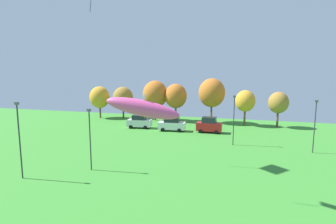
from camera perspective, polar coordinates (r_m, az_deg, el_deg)
The scene contains 15 objects.
kite_flying_0 at distance 10.57m, azimuth -5.41°, elevation 0.81°, with size 3.14×1.50×1.28m.
parked_car_leftmost at distance 46.46m, azimuth -6.23°, elevation -2.08°, with size 4.38×2.44×2.34m.
parked_car_second_from_left at distance 43.82m, azimuth 0.86°, elevation -2.66°, with size 4.61×2.36×2.32m.
parked_car_third_from_left at distance 43.09m, azimuth 8.94°, elevation -2.83°, with size 4.05×2.05×2.55m.
light_post_0 at distance 26.72m, azimuth -16.62°, elevation -4.99°, with size 0.36×0.20×6.12m.
light_post_1 at distance 35.73m, azimuth 29.32°, elevation -2.20°, with size 0.36×0.20×6.40m.
light_post_2 at distance 35.74m, azimuth 14.13°, elevation -1.17°, with size 0.36×0.20×6.66m.
light_post_3 at distance 26.94m, azimuth -29.64°, elevation -4.65°, with size 0.36×0.20×7.00m.
treeline_tree_0 at distance 58.42m, azimuth -14.65°, elevation 3.11°, with size 4.25×4.25×6.86m.
treeline_tree_1 at distance 56.98m, azimuth -9.76°, elevation 3.03°, with size 4.32×4.32×6.79m.
treeline_tree_2 at distance 53.58m, azimuth -2.80°, elevation 3.87°, with size 5.05×5.05×8.17m.
treeline_tree_3 at distance 52.55m, azimuth 1.70°, elevation 3.49°, with size 4.44×4.44×7.55m.
treeline_tree_4 at distance 51.47m, azimuth 9.51°, elevation 4.13°, with size 5.08×5.08×8.66m.
treeline_tree_5 at distance 50.00m, azimuth 16.47°, elevation 2.30°, with size 3.58×3.58×6.55m.
treeline_tree_6 at distance 50.34m, azimuth 22.90°, elevation 1.88°, with size 3.47×3.47×6.37m.
Camera 1 is at (6.22, 3.34, 9.39)m, focal length 28.00 mm.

